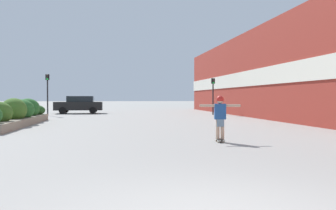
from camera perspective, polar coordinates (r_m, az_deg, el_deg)
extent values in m
cube|color=maroon|center=(24.18, 16.37, 5.21)|extent=(0.60, 46.57, 6.34)
cube|color=silver|center=(27.92, 12.15, 3.99)|extent=(0.06, 38.17, 1.14)
cube|color=gray|center=(20.70, -22.12, -2.38)|extent=(1.44, 10.07, 0.39)
ellipsoid|color=#3D6623|center=(20.06, -22.45, -0.68)|extent=(1.25, 1.49, 1.17)
ellipsoid|color=#286028|center=(21.37, -21.48, -0.65)|extent=(1.38, 1.50, 1.09)
ellipsoid|color=#286028|center=(23.26, -20.59, -0.46)|extent=(1.37, 1.24, 1.14)
ellipsoid|color=#234C1E|center=(24.59, -19.63, -0.77)|extent=(1.23, 1.27, 0.69)
cube|color=black|center=(12.19, 7.93, -5.20)|extent=(0.28, 0.59, 0.01)
cylinder|color=beige|center=(12.38, 7.38, -5.38)|extent=(0.07, 0.07, 0.06)
cylinder|color=beige|center=(12.40, 8.19, -5.37)|extent=(0.07, 0.07, 0.06)
cylinder|color=beige|center=(11.98, 7.66, -5.60)|extent=(0.07, 0.07, 0.06)
cylinder|color=beige|center=(12.01, 8.51, -5.58)|extent=(0.07, 0.07, 0.06)
cylinder|color=tan|center=(12.14, 7.58, -3.68)|extent=(0.13, 0.13, 0.64)
cylinder|color=tan|center=(12.17, 8.29, -3.67)|extent=(0.13, 0.13, 0.64)
cube|color=slate|center=(12.14, 7.94, -2.71)|extent=(0.25, 0.22, 0.23)
cube|color=#234C8C|center=(12.12, 7.94, -0.99)|extent=(0.38, 0.22, 0.50)
cylinder|color=tan|center=(12.06, 5.99, -0.09)|extent=(0.48, 0.14, 0.08)
cylinder|color=tan|center=(12.19, 9.88, -0.09)|extent=(0.48, 0.14, 0.08)
sphere|color=tan|center=(12.11, 7.95, 0.69)|extent=(0.21, 0.21, 0.21)
sphere|color=red|center=(12.11, 7.95, 0.86)|extent=(0.24, 0.24, 0.24)
cube|color=black|center=(34.69, -13.45, -0.15)|extent=(4.20, 1.93, 0.75)
cube|color=black|center=(34.67, -13.18, 0.90)|extent=(2.31, 1.70, 0.52)
cylinder|color=black|center=(33.94, -15.78, -0.81)|extent=(0.61, 0.22, 0.61)
cylinder|color=black|center=(35.76, -15.39, -0.72)|extent=(0.61, 0.22, 0.61)
cylinder|color=black|center=(33.69, -11.40, -0.81)|extent=(0.61, 0.22, 0.61)
cylinder|color=black|center=(35.52, -11.22, -0.71)|extent=(0.61, 0.22, 0.61)
cube|color=slate|center=(39.90, 19.44, 0.01)|extent=(4.04, 1.94, 0.68)
cube|color=black|center=(39.97, 19.66, 0.86)|extent=(2.22, 1.71, 0.51)
cylinder|color=black|center=(38.52, 18.42, -0.53)|extent=(0.71, 0.22, 0.71)
cylinder|color=black|center=(40.18, 17.25, -0.46)|extent=(0.71, 0.22, 0.71)
cylinder|color=black|center=(39.70, 21.66, -0.50)|extent=(0.71, 0.22, 0.71)
cylinder|color=black|center=(41.31, 20.40, -0.43)|extent=(0.71, 0.22, 0.71)
cylinder|color=black|center=(31.06, -17.88, 1.04)|extent=(0.11, 0.11, 2.83)
cube|color=black|center=(31.10, -17.90, 4.06)|extent=(0.28, 0.20, 0.45)
sphere|color=#2D2823|center=(30.99, -17.94, 4.35)|extent=(0.15, 0.15, 0.15)
sphere|color=#2D2823|center=(30.99, -17.94, 4.07)|extent=(0.15, 0.15, 0.15)
sphere|color=green|center=(30.98, -17.93, 3.80)|extent=(0.15, 0.15, 0.15)
cylinder|color=black|center=(31.49, 6.87, 0.88)|extent=(0.11, 0.11, 2.60)
cube|color=black|center=(31.52, 6.88, 3.66)|extent=(0.28, 0.20, 0.45)
sphere|color=#2D2823|center=(31.41, 6.94, 3.94)|extent=(0.15, 0.15, 0.15)
sphere|color=#2D2823|center=(31.41, 6.94, 3.67)|extent=(0.15, 0.15, 0.15)
sphere|color=green|center=(31.40, 6.94, 3.39)|extent=(0.15, 0.15, 0.15)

